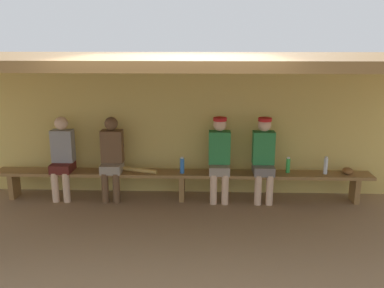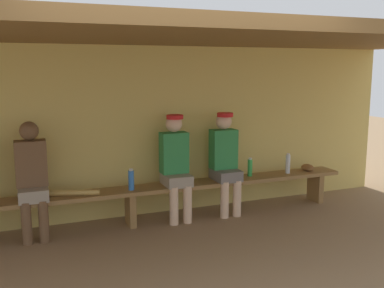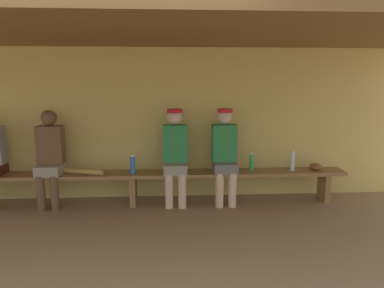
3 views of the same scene
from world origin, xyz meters
TOP-DOWN VIEW (x-y plane):
  - ground_plane at (0.00, 0.00)m, footprint 24.00×24.00m
  - back_wall at (0.00, 2.00)m, footprint 8.00×0.20m
  - dugout_roof at (0.00, 0.70)m, footprint 8.00×2.80m
  - bench at (0.00, 1.55)m, footprint 6.00×0.36m
  - player_in_red at (-1.12, 1.55)m, footprint 0.34×0.42m
  - player_rightmost at (0.59, 1.55)m, footprint 0.34×0.42m
  - player_in_blue at (1.29, 1.55)m, footprint 0.34×0.42m
  - player_in_white at (-1.92, 1.55)m, footprint 0.34×0.42m
  - water_bottle_clear at (2.26, 1.55)m, footprint 0.06×0.06m
  - water_bottle_orange at (1.68, 1.59)m, footprint 0.06×0.06m
  - water_bottle_green at (0.01, 1.51)m, footprint 0.07×0.07m
  - baseball_glove_worn at (2.62, 1.58)m, footprint 0.23×0.28m
  - baseball_bat at (-0.78, 1.55)m, footprint 0.80×0.31m

SIDE VIEW (x-z plane):
  - ground_plane at x=0.00m, z-range 0.00..0.00m
  - bench at x=0.00m, z-range 0.16..0.62m
  - baseball_bat at x=-0.78m, z-range 0.46..0.53m
  - baseball_glove_worn at x=2.62m, z-range 0.46..0.55m
  - water_bottle_orange at x=1.68m, z-range 0.45..0.71m
  - water_bottle_green at x=0.01m, z-range 0.45..0.72m
  - water_bottle_clear at x=2.26m, z-range 0.45..0.74m
  - player_in_red at x=-1.12m, z-range 0.06..1.40m
  - player_in_white at x=-1.92m, z-range 0.06..1.40m
  - player_rightmost at x=0.59m, z-range 0.07..1.42m
  - player_in_blue at x=1.29m, z-range 0.07..1.42m
  - back_wall at x=0.00m, z-range 0.00..2.20m
  - dugout_roof at x=0.00m, z-range 2.20..2.32m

